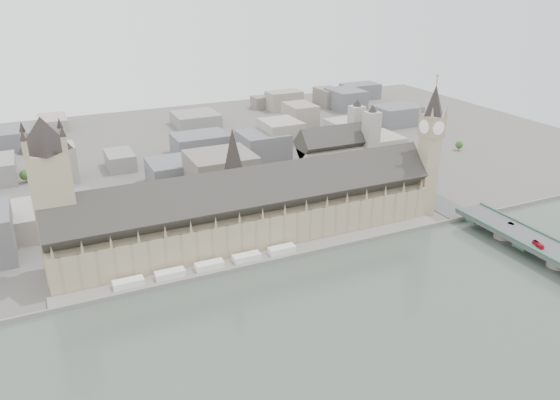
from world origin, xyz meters
name	(u,v)px	position (x,y,z in m)	size (l,w,h in m)	color
ground	(264,253)	(0.00, 0.00, 0.00)	(900.00, 900.00, 0.00)	#595651
embankment_wall	(273,261)	(0.00, -15.00, 1.50)	(600.00, 1.50, 3.00)	slate
river_terrace	(268,257)	(0.00, -7.50, 1.00)	(270.00, 15.00, 2.00)	slate
terrace_tents	(209,265)	(-40.00, -7.00, 4.00)	(118.00, 7.00, 4.00)	white
palace_of_westminster	(252,211)	(0.00, 19.70, 22.71)	(265.00, 40.73, 55.44)	tan
elizabeth_tower	(430,141)	(138.00, 8.00, 58.09)	(17.00, 17.00, 107.50)	tan
victoria_tower	(53,192)	(-122.00, 26.00, 55.20)	(30.00, 30.00, 100.00)	tan
central_tower	(233,162)	(-10.00, 26.00, 57.92)	(13.00, 13.00, 48.00)	gray
westminster_bridge	(548,254)	(162.00, -87.50, 5.12)	(25.00, 325.00, 10.25)	#474749
westminster_abbey	(337,156)	(110.92, 95.00, 25.08)	(68.00, 36.00, 64.00)	gray
city_skyline_inland	(170,134)	(0.00, 245.00, 19.00)	(720.00, 360.00, 38.00)	gray
park_trees	(220,212)	(-10.00, 60.00, 7.50)	(110.00, 30.00, 15.00)	#224A1A
red_bus_north	(538,244)	(156.53, -83.42, 11.61)	(2.29, 9.80, 2.73)	red
car_silver	(511,223)	(166.91, -51.14, 10.92)	(1.41, 4.05, 1.33)	gray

